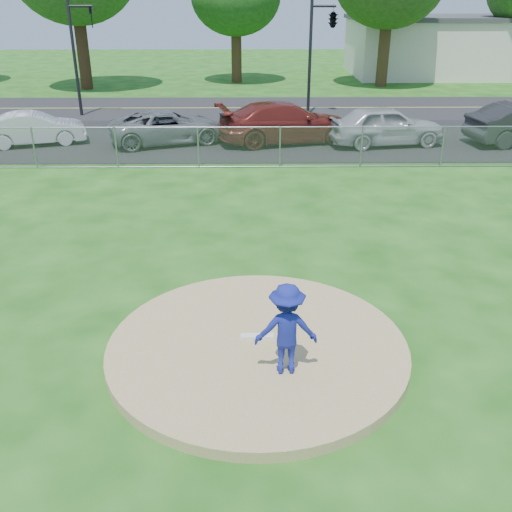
{
  "coord_description": "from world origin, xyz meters",
  "views": [
    {
      "loc": [
        -0.13,
        -8.64,
        5.94
      ],
      "look_at": [
        0.0,
        2.0,
        1.0
      ],
      "focal_mm": 40.0,
      "sensor_mm": 36.0,
      "label": 1
    }
  ],
  "objects_px": {
    "traffic_cone": "(130,137)",
    "parked_car_pearl": "(386,125)",
    "parked_car_darkred": "(286,122)",
    "parked_car_white": "(35,128)",
    "parked_car_gray": "(168,127)",
    "traffic_signal_left": "(78,48)",
    "traffic_signal_center": "(331,21)",
    "commercial_building": "(457,46)",
    "pitcher": "(286,329)"
  },
  "relations": [
    {
      "from": "parked_car_white",
      "to": "parked_car_darkred",
      "type": "xyz_separation_m",
      "value": [
        10.67,
        0.3,
        0.17
      ]
    },
    {
      "from": "commercial_building",
      "to": "parked_car_gray",
      "type": "xyz_separation_m",
      "value": [
        -19.6,
        -22.2,
        -1.46
      ]
    },
    {
      "from": "parked_car_darkred",
      "to": "traffic_signal_left",
      "type": "bearing_deg",
      "value": 45.21
    },
    {
      "from": "parked_car_white",
      "to": "parked_car_gray",
      "type": "relative_size",
      "value": 0.83
    },
    {
      "from": "pitcher",
      "to": "parked_car_gray",
      "type": "bearing_deg",
      "value": -78.61
    },
    {
      "from": "traffic_signal_center",
      "to": "traffic_cone",
      "type": "relative_size",
      "value": 8.74
    },
    {
      "from": "parked_car_gray",
      "to": "parked_car_pearl",
      "type": "bearing_deg",
      "value": -111.65
    },
    {
      "from": "pitcher",
      "to": "parked_car_darkred",
      "type": "height_order",
      "value": "pitcher"
    },
    {
      "from": "parked_car_white",
      "to": "parked_car_darkred",
      "type": "relative_size",
      "value": 0.71
    },
    {
      "from": "traffic_cone",
      "to": "parked_car_pearl",
      "type": "xyz_separation_m",
      "value": [
        10.82,
        -0.14,
        0.5
      ]
    },
    {
      "from": "traffic_cone",
      "to": "commercial_building",
      "type": "bearing_deg",
      "value": 46.72
    },
    {
      "from": "traffic_signal_center",
      "to": "parked_car_darkred",
      "type": "relative_size",
      "value": 0.95
    },
    {
      "from": "commercial_building",
      "to": "parked_car_white",
      "type": "bearing_deg",
      "value": -138.37
    },
    {
      "from": "commercial_building",
      "to": "traffic_signal_left",
      "type": "bearing_deg",
      "value": -147.13
    },
    {
      "from": "commercial_building",
      "to": "traffic_cone",
      "type": "distance_m",
      "value": 30.96
    },
    {
      "from": "parked_car_pearl",
      "to": "parked_car_gray",
      "type": "bearing_deg",
      "value": 77.98
    },
    {
      "from": "commercial_building",
      "to": "traffic_cone",
      "type": "bearing_deg",
      "value": -133.28
    },
    {
      "from": "commercial_building",
      "to": "parked_car_pearl",
      "type": "height_order",
      "value": "commercial_building"
    },
    {
      "from": "traffic_signal_center",
      "to": "parked_car_darkred",
      "type": "distance_m",
      "value": 7.59
    },
    {
      "from": "commercial_building",
      "to": "parked_car_pearl",
      "type": "distance_m",
      "value": 24.93
    },
    {
      "from": "commercial_building",
      "to": "traffic_signal_left",
      "type": "xyz_separation_m",
      "value": [
        -24.76,
        -16.0,
        1.2
      ]
    },
    {
      "from": "parked_car_gray",
      "to": "parked_car_pearl",
      "type": "relative_size",
      "value": 1.03
    },
    {
      "from": "pitcher",
      "to": "traffic_cone",
      "type": "xyz_separation_m",
      "value": [
        -5.64,
        16.31,
        -0.67
      ]
    },
    {
      "from": "parked_car_gray",
      "to": "parked_car_pearl",
      "type": "xyz_separation_m",
      "value": [
        9.24,
        -0.43,
        0.13
      ]
    },
    {
      "from": "traffic_signal_left",
      "to": "parked_car_white",
      "type": "height_order",
      "value": "traffic_signal_left"
    },
    {
      "from": "commercial_building",
      "to": "parked_car_white",
      "type": "height_order",
      "value": "commercial_building"
    },
    {
      "from": "pitcher",
      "to": "parked_car_white",
      "type": "relative_size",
      "value": 0.38
    },
    {
      "from": "pitcher",
      "to": "parked_car_pearl",
      "type": "distance_m",
      "value": 16.98
    },
    {
      "from": "traffic_signal_center",
      "to": "traffic_cone",
      "type": "height_order",
      "value": "traffic_signal_center"
    },
    {
      "from": "traffic_signal_center",
      "to": "parked_car_pearl",
      "type": "bearing_deg",
      "value": -75.89
    },
    {
      "from": "traffic_cone",
      "to": "parked_car_pearl",
      "type": "bearing_deg",
      "value": -0.71
    },
    {
      "from": "pitcher",
      "to": "parked_car_gray",
      "type": "xyz_separation_m",
      "value": [
        -4.06,
        16.6,
        -0.3
      ]
    },
    {
      "from": "traffic_signal_left",
      "to": "traffic_cone",
      "type": "height_order",
      "value": "traffic_signal_left"
    },
    {
      "from": "parked_car_darkred",
      "to": "commercial_building",
      "type": "bearing_deg",
      "value": -47.28
    },
    {
      "from": "parked_car_gray",
      "to": "parked_car_white",
      "type": "bearing_deg",
      "value": 73.11
    },
    {
      "from": "parked_car_gray",
      "to": "parked_car_darkred",
      "type": "bearing_deg",
      "value": -107.87
    },
    {
      "from": "pitcher",
      "to": "parked_car_darkred",
      "type": "xyz_separation_m",
      "value": [
        1.0,
        16.7,
        -0.14
      ]
    },
    {
      "from": "traffic_signal_left",
      "to": "traffic_cone",
      "type": "relative_size",
      "value": 8.74
    },
    {
      "from": "parked_car_gray",
      "to": "traffic_signal_center",
      "type": "bearing_deg",
      "value": -69.65
    },
    {
      "from": "traffic_cone",
      "to": "traffic_signal_left",
      "type": "bearing_deg",
      "value": 118.83
    },
    {
      "from": "pitcher",
      "to": "parked_car_darkred",
      "type": "relative_size",
      "value": 0.27
    },
    {
      "from": "traffic_signal_left",
      "to": "parked_car_pearl",
      "type": "relative_size",
      "value": 1.16
    },
    {
      "from": "traffic_signal_left",
      "to": "parked_car_darkred",
      "type": "distance_m",
      "value": 12.16
    },
    {
      "from": "commercial_building",
      "to": "traffic_signal_center",
      "type": "relative_size",
      "value": 2.93
    },
    {
      "from": "commercial_building",
      "to": "parked_car_gray",
      "type": "distance_m",
      "value": 29.65
    },
    {
      "from": "traffic_cone",
      "to": "parked_car_pearl",
      "type": "height_order",
      "value": "parked_car_pearl"
    },
    {
      "from": "pitcher",
      "to": "traffic_cone",
      "type": "relative_size",
      "value": 2.49
    },
    {
      "from": "parked_car_darkred",
      "to": "parked_car_white",
      "type": "bearing_deg",
      "value": 77.69
    },
    {
      "from": "traffic_signal_center",
      "to": "parked_car_white",
      "type": "bearing_deg",
      "value": -154.08
    },
    {
      "from": "parked_car_white",
      "to": "traffic_signal_left",
      "type": "bearing_deg",
      "value": -21.49
    }
  ]
}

